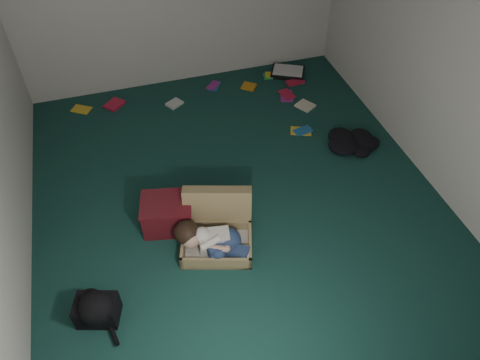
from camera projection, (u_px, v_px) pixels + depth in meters
floor at (236, 194)px, 4.80m from camera, size 4.50×4.50×0.00m
wall_front at (362, 329)px, 2.36m from camera, size 4.50×0.00×4.50m
wall_right at (443, 51)px, 4.29m from camera, size 0.00×4.50×4.50m
suitcase at (217, 229)px, 4.30m from camera, size 0.79×0.78×0.47m
person at (211, 240)px, 4.16m from camera, size 0.64×0.47×0.29m
maroon_bin at (167, 214)px, 4.39m from camera, size 0.54×0.46×0.32m
backpack at (97, 310)px, 3.74m from camera, size 0.50×0.44×0.25m
clothing_pile at (357, 143)px, 5.26m from camera, size 0.47×0.38×0.15m
paper_tray at (288, 72)px, 6.37m from camera, size 0.54×0.49×0.06m
book_scatter at (230, 98)px, 5.98m from camera, size 2.98×1.44×0.02m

